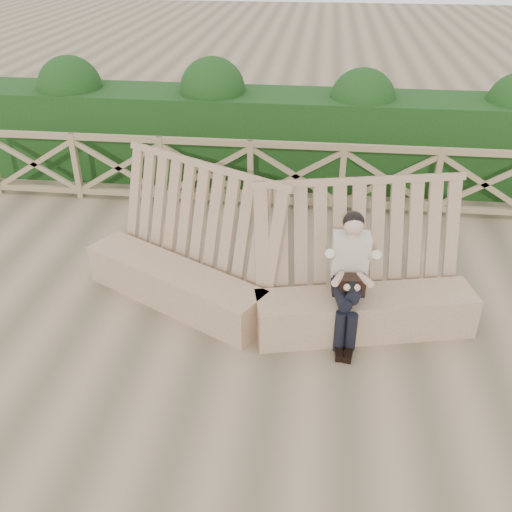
# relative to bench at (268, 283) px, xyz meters

# --- Properties ---
(ground) EXTENTS (60.00, 60.00, 0.00)m
(ground) POSITION_rel_bench_xyz_m (0.15, -0.64, -0.41)
(ground) COLOR brown
(ground) RESTS_ON ground
(bench) EXTENTS (4.63, 1.85, 1.62)m
(bench) POSITION_rel_bench_xyz_m (0.00, 0.00, 0.00)
(bench) COLOR #83664B
(bench) RESTS_ON ground
(woman) EXTENTS (0.41, 0.85, 1.43)m
(woman) POSITION_rel_bench_xyz_m (0.90, -0.26, 0.37)
(woman) COLOR black
(woman) RESTS_ON ground
(guardrail) EXTENTS (10.10, 0.09, 1.10)m
(guardrail) POSITION_rel_bench_xyz_m (0.15, 2.86, 0.14)
(guardrail) COLOR olive
(guardrail) RESTS_ON ground
(hedge) EXTENTS (12.00, 1.20, 1.50)m
(hedge) POSITION_rel_bench_xyz_m (0.15, 4.06, 0.34)
(hedge) COLOR black
(hedge) RESTS_ON ground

